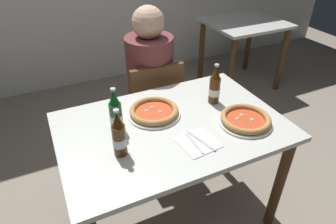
{
  "coord_description": "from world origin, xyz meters",
  "views": [
    {
      "loc": [
        -0.56,
        -1.14,
        1.69
      ],
      "look_at": [
        0.0,
        0.05,
        0.8
      ],
      "focal_mm": 31.27,
      "sensor_mm": 36.0,
      "label": 1
    }
  ],
  "objects_px": {
    "pizza_margherita_near": "(154,112)",
    "dining_table_main": "(172,141)",
    "beer_bottle_center": "(215,87)",
    "beer_bottle_right": "(119,136)",
    "diner_seated": "(151,90)",
    "dining_table_background": "(243,36)",
    "chair_behind_table": "(153,105)",
    "beer_bottle_left": "(116,113)",
    "pizza_marinara_far": "(245,120)",
    "napkin_with_cutlery": "(198,142)"
  },
  "relations": [
    {
      "from": "beer_bottle_left",
      "to": "dining_table_main",
      "type": "bearing_deg",
      "value": -16.3
    },
    {
      "from": "pizza_margherita_near",
      "to": "beer_bottle_center",
      "type": "height_order",
      "value": "beer_bottle_center"
    },
    {
      "from": "chair_behind_table",
      "to": "diner_seated",
      "type": "bearing_deg",
      "value": -91.38
    },
    {
      "from": "pizza_margherita_near",
      "to": "pizza_marinara_far",
      "type": "xyz_separation_m",
      "value": [
        0.42,
        -0.28,
        0.0
      ]
    },
    {
      "from": "beer_bottle_right",
      "to": "napkin_with_cutlery",
      "type": "distance_m",
      "value": 0.39
    },
    {
      "from": "dining_table_main",
      "to": "dining_table_background",
      "type": "height_order",
      "value": "same"
    },
    {
      "from": "dining_table_main",
      "to": "pizza_marinara_far",
      "type": "bearing_deg",
      "value": -22.88
    },
    {
      "from": "dining_table_background",
      "to": "pizza_margherita_near",
      "type": "bearing_deg",
      "value": -142.41
    },
    {
      "from": "pizza_marinara_far",
      "to": "beer_bottle_left",
      "type": "relative_size",
      "value": 1.18
    },
    {
      "from": "dining_table_main",
      "to": "napkin_with_cutlery",
      "type": "distance_m",
      "value": 0.23
    },
    {
      "from": "beer_bottle_right",
      "to": "pizza_marinara_far",
      "type": "bearing_deg",
      "value": -4.22
    },
    {
      "from": "pizza_margherita_near",
      "to": "napkin_with_cutlery",
      "type": "xyz_separation_m",
      "value": [
        0.1,
        -0.32,
        -0.02
      ]
    },
    {
      "from": "beer_bottle_right",
      "to": "napkin_with_cutlery",
      "type": "bearing_deg",
      "value": -13.6
    },
    {
      "from": "beer_bottle_left",
      "to": "beer_bottle_right",
      "type": "xyz_separation_m",
      "value": [
        -0.04,
        -0.19,
        0.0
      ]
    },
    {
      "from": "diner_seated",
      "to": "beer_bottle_left",
      "type": "bearing_deg",
      "value": -125.96
    },
    {
      "from": "dining_table_main",
      "to": "chair_behind_table",
      "type": "xyz_separation_m",
      "value": [
        0.14,
        0.61,
        -0.15
      ]
    },
    {
      "from": "dining_table_main",
      "to": "napkin_with_cutlery",
      "type": "height_order",
      "value": "napkin_with_cutlery"
    },
    {
      "from": "dining_table_background",
      "to": "beer_bottle_left",
      "type": "xyz_separation_m",
      "value": [
        -1.79,
        -1.25,
        0.26
      ]
    },
    {
      "from": "napkin_with_cutlery",
      "to": "chair_behind_table",
      "type": "bearing_deg",
      "value": 83.73
    },
    {
      "from": "diner_seated",
      "to": "napkin_with_cutlery",
      "type": "distance_m",
      "value": 0.87
    },
    {
      "from": "beer_bottle_center",
      "to": "beer_bottle_left",
      "type": "bearing_deg",
      "value": -178.2
    },
    {
      "from": "pizza_margherita_near",
      "to": "dining_table_main",
      "type": "bearing_deg",
      "value": -68.0
    },
    {
      "from": "diner_seated",
      "to": "dining_table_background",
      "type": "xyz_separation_m",
      "value": [
        1.37,
        0.67,
        0.01
      ]
    },
    {
      "from": "diner_seated",
      "to": "napkin_with_cutlery",
      "type": "relative_size",
      "value": 6.09
    },
    {
      "from": "diner_seated",
      "to": "dining_table_background",
      "type": "distance_m",
      "value": 1.52
    },
    {
      "from": "dining_table_main",
      "to": "pizza_margherita_near",
      "type": "distance_m",
      "value": 0.19
    },
    {
      "from": "dining_table_main",
      "to": "chair_behind_table",
      "type": "distance_m",
      "value": 0.64
    },
    {
      "from": "pizza_margherita_near",
      "to": "beer_bottle_left",
      "type": "xyz_separation_m",
      "value": [
        -0.23,
        -0.04,
        0.08
      ]
    },
    {
      "from": "beer_bottle_center",
      "to": "beer_bottle_right",
      "type": "height_order",
      "value": "same"
    },
    {
      "from": "chair_behind_table",
      "to": "beer_bottle_right",
      "type": "bearing_deg",
      "value": 60.94
    },
    {
      "from": "dining_table_background",
      "to": "pizza_marinara_far",
      "type": "relative_size",
      "value": 2.74
    },
    {
      "from": "beer_bottle_left",
      "to": "diner_seated",
      "type": "bearing_deg",
      "value": 54.04
    },
    {
      "from": "chair_behind_table",
      "to": "pizza_marinara_far",
      "type": "relative_size",
      "value": 2.91
    },
    {
      "from": "diner_seated",
      "to": "pizza_marinara_far",
      "type": "xyz_separation_m",
      "value": [
        0.22,
        -0.81,
        0.19
      ]
    },
    {
      "from": "diner_seated",
      "to": "pizza_margherita_near",
      "type": "distance_m",
      "value": 0.6
    },
    {
      "from": "diner_seated",
      "to": "napkin_with_cutlery",
      "type": "xyz_separation_m",
      "value": [
        -0.09,
        -0.85,
        0.17
      ]
    },
    {
      "from": "pizza_margherita_near",
      "to": "pizza_marinara_far",
      "type": "bearing_deg",
      "value": -33.96
    },
    {
      "from": "dining_table_main",
      "to": "diner_seated",
      "type": "distance_m",
      "value": 0.68
    },
    {
      "from": "chair_behind_table",
      "to": "pizza_margherita_near",
      "type": "height_order",
      "value": "chair_behind_table"
    },
    {
      "from": "diner_seated",
      "to": "dining_table_background",
      "type": "relative_size",
      "value": 1.51
    },
    {
      "from": "dining_table_background",
      "to": "dining_table_main",
      "type": "bearing_deg",
      "value": -138.66
    },
    {
      "from": "dining_table_main",
      "to": "napkin_with_cutlery",
      "type": "xyz_separation_m",
      "value": [
        0.05,
        -0.19,
        0.12
      ]
    },
    {
      "from": "diner_seated",
      "to": "napkin_with_cutlery",
      "type": "bearing_deg",
      "value": -96.18
    },
    {
      "from": "dining_table_background",
      "to": "pizza_marinara_far",
      "type": "bearing_deg",
      "value": -127.65
    },
    {
      "from": "chair_behind_table",
      "to": "dining_table_background",
      "type": "relative_size",
      "value": 1.06
    },
    {
      "from": "chair_behind_table",
      "to": "beer_bottle_right",
      "type": "xyz_separation_m",
      "value": [
        -0.46,
        -0.71,
        0.37
      ]
    },
    {
      "from": "diner_seated",
      "to": "dining_table_background",
      "type": "height_order",
      "value": "diner_seated"
    },
    {
      "from": "dining_table_background",
      "to": "beer_bottle_center",
      "type": "height_order",
      "value": "beer_bottle_center"
    },
    {
      "from": "pizza_margherita_near",
      "to": "beer_bottle_right",
      "type": "height_order",
      "value": "beer_bottle_right"
    },
    {
      "from": "beer_bottle_center",
      "to": "beer_bottle_right",
      "type": "xyz_separation_m",
      "value": [
        -0.64,
        -0.2,
        0.0
      ]
    }
  ]
}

